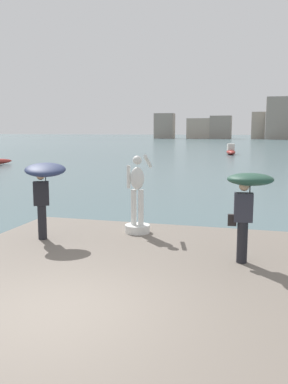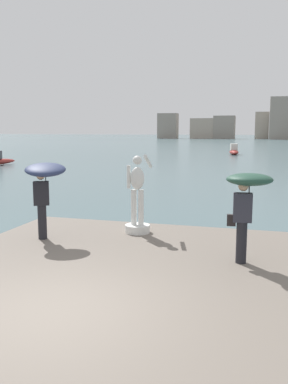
{
  "view_description": "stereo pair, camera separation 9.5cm",
  "coord_description": "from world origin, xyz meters",
  "views": [
    {
      "loc": [
        2.9,
        -5.53,
        3.18
      ],
      "look_at": [
        0.0,
        4.86,
        1.55
      ],
      "focal_mm": 39.05,
      "sensor_mm": 36.0,
      "label": 1
    },
    {
      "loc": [
        2.99,
        -5.5,
        3.18
      ],
      "look_at": [
        0.0,
        4.86,
        1.55
      ],
      "focal_mm": 39.05,
      "sensor_mm": 36.0,
      "label": 2
    }
  ],
  "objects": [
    {
      "name": "onlooker_left",
      "position": [
        -2.32,
        3.82,
        1.93
      ],
      "size": [
        1.38,
        1.39,
        1.99
      ],
      "color": "black",
      "rests_on": "pier"
    },
    {
      "name": "boat_far",
      "position": [
        -0.73,
        48.42,
        0.49
      ],
      "size": [
        1.62,
        3.56,
        1.36
      ],
      "color": "#9E2D28",
      "rests_on": "ground"
    },
    {
      "name": "onlooker_right",
      "position": [
        2.68,
        3.21,
        1.88
      ],
      "size": [
        1.03,
        1.03,
        1.9
      ],
      "color": "black",
      "rests_on": "pier"
    },
    {
      "name": "distant_skyline",
      "position": [
        2.06,
        137.04,
        4.7
      ],
      "size": [
        64.76,
        14.19,
        13.21
      ],
      "color": "gray",
      "rests_on": "ground"
    },
    {
      "name": "ground_plane",
      "position": [
        0.0,
        40.0,
        0.0
      ],
      "size": [
        400.0,
        400.0,
        0.0
      ],
      "primitive_type": "plane",
      "color": "#4C666B"
    },
    {
      "name": "statue_white_figure",
      "position": [
        -0.24,
        5.07,
        1.18
      ],
      "size": [
        0.68,
        0.9,
        2.12
      ],
      "color": "silver",
      "rests_on": "pier"
    },
    {
      "name": "pier",
      "position": [
        0.0,
        1.62,
        0.2
      ],
      "size": [
        7.49,
        9.23,
        0.4
      ],
      "primitive_type": "cube",
      "color": "#70665B",
      "rests_on": "ground"
    }
  ]
}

